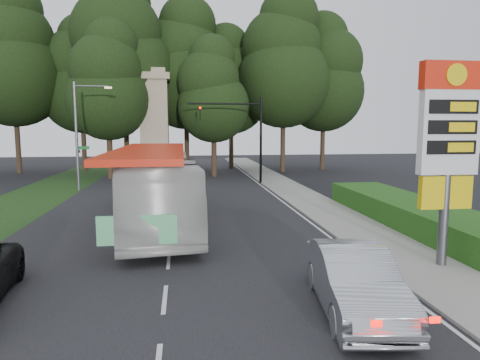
{
  "coord_description": "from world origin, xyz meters",
  "views": [
    {
      "loc": [
        0.56,
        -11.01,
        4.78
      ],
      "look_at": [
        3.28,
        9.3,
        2.2
      ],
      "focal_mm": 32.0,
      "sensor_mm": 36.0,
      "label": 1
    }
  ],
  "objects": [
    {
      "name": "hedge",
      "position": [
        11.5,
        8.0,
        0.6
      ],
      "size": [
        3.0,
        14.0,
        1.2
      ],
      "primitive_type": "cube",
      "color": "#1F4F15",
      "rests_on": "ground"
    },
    {
      "name": "tree_east_mid",
      "position": [
        11.0,
        33.0,
        11.35
      ],
      "size": [
        9.52,
        9.52,
        18.7
      ],
      "color": "#2D2116",
      "rests_on": "ground"
    },
    {
      "name": "tree_monument_left",
      "position": [
        -6.0,
        29.0,
        8.68
      ],
      "size": [
        7.28,
        7.28,
        14.3
      ],
      "color": "#2D2116",
      "rests_on": "ground"
    },
    {
      "name": "grass_verge_left",
      "position": [
        -9.5,
        18.0,
        0.01
      ],
      "size": [
        5.0,
        50.0,
        0.02
      ],
      "primitive_type": "cube",
      "color": "#193814",
      "rests_on": "ground"
    },
    {
      "name": "traffic_signal_mast",
      "position": [
        5.68,
        24.0,
        4.67
      ],
      "size": [
        6.1,
        0.35,
        7.2
      ],
      "color": "black",
      "rests_on": "ground"
    },
    {
      "name": "ground",
      "position": [
        0.0,
        0.0,
        0.0
      ],
      "size": [
        120.0,
        120.0,
        0.0
      ],
      "primitive_type": "plane",
      "color": "black",
      "rests_on": "ground"
    },
    {
      "name": "monument",
      "position": [
        -2.0,
        30.0,
        5.1
      ],
      "size": [
        3.0,
        3.0,
        10.05
      ],
      "color": "gray",
      "rests_on": "ground"
    },
    {
      "name": "tree_west_near",
      "position": [
        -10.0,
        37.0,
        10.02
      ],
      "size": [
        8.4,
        8.4,
        16.5
      ],
      "color": "#2D2116",
      "rests_on": "ground"
    },
    {
      "name": "road_surface",
      "position": [
        0.0,
        12.0,
        0.01
      ],
      "size": [
        14.0,
        80.0,
        0.02
      ],
      "primitive_type": "cube",
      "color": "black",
      "rests_on": "ground"
    },
    {
      "name": "streetlight_signs",
      "position": [
        -6.99,
        22.01,
        4.44
      ],
      "size": [
        2.75,
        0.98,
        8.0
      ],
      "color": "#59595E",
      "rests_on": "ground"
    },
    {
      "name": "transit_bus",
      "position": [
        -0.99,
        9.8,
        1.85
      ],
      "size": [
        4.74,
        13.6,
        3.71
      ],
      "primitive_type": "imported",
      "rotation": [
        0.0,
        0.0,
        0.12
      ],
      "color": "silver",
      "rests_on": "ground"
    },
    {
      "name": "tree_center_right",
      "position": [
        1.0,
        35.0,
        11.02
      ],
      "size": [
        9.24,
        9.24,
        18.15
      ],
      "color": "#2D2116",
      "rests_on": "ground"
    },
    {
      "name": "tree_east_near",
      "position": [
        6.0,
        37.0,
        9.68
      ],
      "size": [
        8.12,
        8.12,
        15.95
      ],
      "color": "#2D2116",
      "rests_on": "ground"
    },
    {
      "name": "tree_west_mid",
      "position": [
        -16.0,
        35.0,
        11.69
      ],
      "size": [
        9.8,
        9.8,
        19.25
      ],
      "color": "#2D2116",
      "rests_on": "ground"
    },
    {
      "name": "sidewalk_right",
      "position": [
        8.5,
        12.0,
        0.06
      ],
      "size": [
        3.0,
        80.0,
        0.12
      ],
      "primitive_type": "cube",
      "color": "gray",
      "rests_on": "ground"
    },
    {
      "name": "tree_monument_right",
      "position": [
        3.5,
        29.5,
        8.01
      ],
      "size": [
        6.72,
        6.72,
        13.2
      ],
      "color": "#2D2116",
      "rests_on": "ground"
    },
    {
      "name": "sedan_silver",
      "position": [
        4.91,
        -0.86,
        0.83
      ],
      "size": [
        2.41,
        5.25,
        1.67
      ],
      "primitive_type": "imported",
      "rotation": [
        0.0,
        0.0,
        -0.13
      ],
      "color": "#B4B7BC",
      "rests_on": "ground"
    },
    {
      "name": "gas_station_pylon",
      "position": [
        9.2,
        1.99,
        4.45
      ],
      "size": [
        2.1,
        0.45,
        6.85
      ],
      "color": "#59595E",
      "rests_on": "ground"
    },
    {
      "name": "tree_far_east",
      "position": [
        16.0,
        35.0,
        10.35
      ],
      "size": [
        8.68,
        8.68,
        17.05
      ],
      "color": "#2D2116",
      "rests_on": "ground"
    },
    {
      "name": "tree_center_left",
      "position": [
        -5.0,
        33.0,
        12.02
      ],
      "size": [
        10.08,
        10.08,
        19.8
      ],
      "color": "#2D2116",
      "rests_on": "ground"
    }
  ]
}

